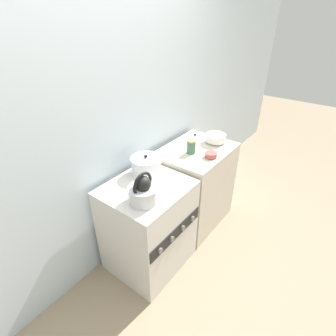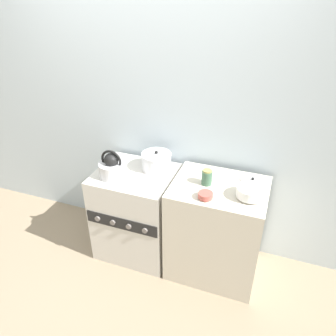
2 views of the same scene
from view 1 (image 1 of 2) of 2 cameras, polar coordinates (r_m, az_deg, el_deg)
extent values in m
plane|color=gray|center=(2.47, 1.59, -22.24)|extent=(12.00, 12.00, 0.00)
cube|color=silver|center=(2.05, -12.91, 9.46)|extent=(7.00, 0.06, 2.50)
cube|color=beige|center=(2.28, -4.29, -12.49)|extent=(0.65, 0.58, 0.82)
cube|color=black|center=(2.08, 1.84, -13.92)|extent=(0.63, 0.01, 0.11)
cylinder|color=slate|center=(1.96, -1.69, -17.56)|extent=(0.04, 0.02, 0.04)
cylinder|color=slate|center=(2.04, 0.88, -15.20)|extent=(0.04, 0.02, 0.04)
cylinder|color=slate|center=(2.12, 3.25, -12.93)|extent=(0.04, 0.02, 0.04)
cylinder|color=slate|center=(2.21, 5.35, -10.88)|extent=(0.04, 0.02, 0.04)
cube|color=beige|center=(2.72, 5.76, -3.86)|extent=(0.73, 0.57, 0.86)
cylinder|color=silver|center=(1.84, -5.42, -5.77)|extent=(0.21, 0.21, 0.12)
sphere|color=black|center=(1.79, -5.56, -3.48)|extent=(0.12, 0.12, 0.12)
torus|color=black|center=(1.79, -5.55, -3.52)|extent=(0.18, 0.02, 0.18)
cone|color=silver|center=(1.89, -3.40, -3.88)|extent=(0.11, 0.05, 0.08)
cylinder|color=silver|center=(2.15, -4.77, 0.37)|extent=(0.24, 0.24, 0.13)
cylinder|color=silver|center=(2.11, -4.85, 2.06)|extent=(0.25, 0.25, 0.01)
sphere|color=black|center=(2.10, -4.88, 2.56)|extent=(0.03, 0.03, 0.03)
cylinder|color=white|center=(2.65, 10.25, 5.67)|extent=(0.09, 0.09, 0.02)
cylinder|color=white|center=(2.63, 10.34, 6.53)|extent=(0.19, 0.19, 0.07)
cylinder|color=#B75147|center=(2.37, 9.30, 2.42)|extent=(0.05, 0.05, 0.01)
cylinder|color=#B75147|center=(2.36, 9.34, 2.91)|extent=(0.11, 0.11, 0.04)
cylinder|color=#3F664C|center=(2.39, 5.06, 4.47)|extent=(0.08, 0.08, 0.11)
cylinder|color=#998C4C|center=(2.37, 5.12, 5.79)|extent=(0.07, 0.07, 0.01)
cylinder|color=silver|center=(2.74, 5.91, 6.89)|extent=(0.18, 0.18, 0.01)
sphere|color=black|center=(2.74, 5.93, 7.22)|extent=(0.02, 0.02, 0.02)
camera|label=2|loc=(2.47, 66.70, 20.14)|focal=35.00mm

